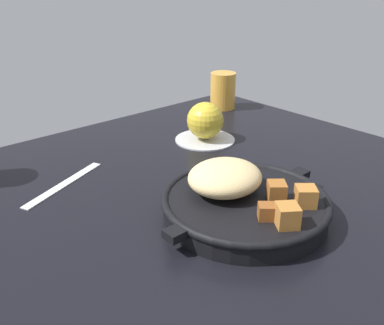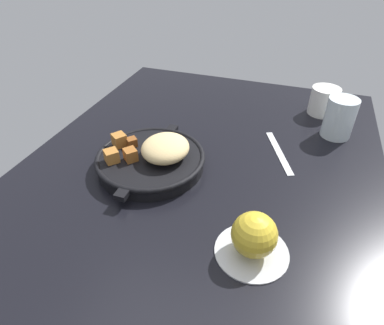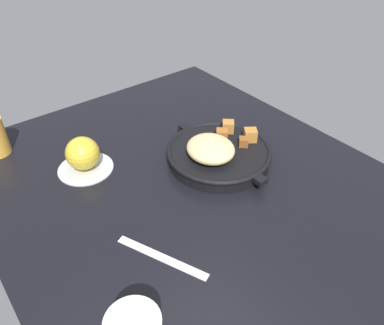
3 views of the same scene
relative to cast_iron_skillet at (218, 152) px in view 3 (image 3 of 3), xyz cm
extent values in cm
cube|color=black|center=(-5.25, 10.32, -3.82)|extent=(105.07, 81.91, 2.40)
cylinder|color=black|center=(0.12, -0.45, -1.05)|extent=(24.25, 24.25, 3.13)
torus|color=black|center=(0.12, -0.45, 0.26)|extent=(24.97, 24.97, 1.20)
cube|color=black|center=(13.46, -0.45, 0.04)|extent=(2.64, 2.40, 1.20)
cube|color=black|center=(-13.21, -0.45, 0.04)|extent=(2.64, 2.40, 1.20)
ellipsoid|color=#DBBC7F|center=(-0.75, 2.99, 2.82)|extent=(11.55, 10.58, 4.62)
cube|color=brown|center=(-2.14, -6.20, 1.57)|extent=(3.06, 3.05, 2.11)
cube|color=#935623|center=(2.94, -3.83, 1.88)|extent=(3.72, 3.74, 2.74)
cube|color=#A86B2D|center=(4.76, -7.52, 1.92)|extent=(3.98, 3.98, 2.81)
cube|color=#A86B2D|center=(-1.49, -9.07, 2.00)|extent=(4.03, 4.06, 2.97)
cylinder|color=#B7BABF|center=(16.87, 26.17, -2.32)|extent=(12.83, 12.83, 0.60)
sphere|color=gold|center=(16.87, 26.17, 1.87)|extent=(7.78, 7.78, 7.78)
cube|color=silver|center=(-15.42, 26.90, -2.44)|extent=(17.68, 8.86, 0.36)
camera|label=1|loc=(-42.57, -36.95, 31.30)|focal=40.42mm
camera|label=2|loc=(54.90, 28.41, 43.61)|focal=30.89mm
camera|label=3|loc=(-53.39, 49.86, 52.94)|focal=35.64mm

